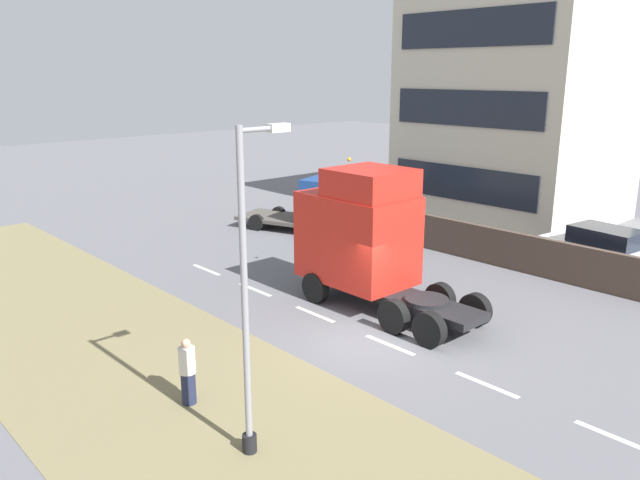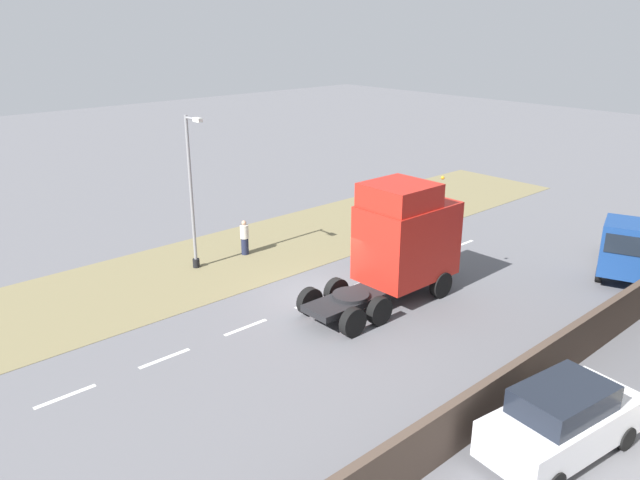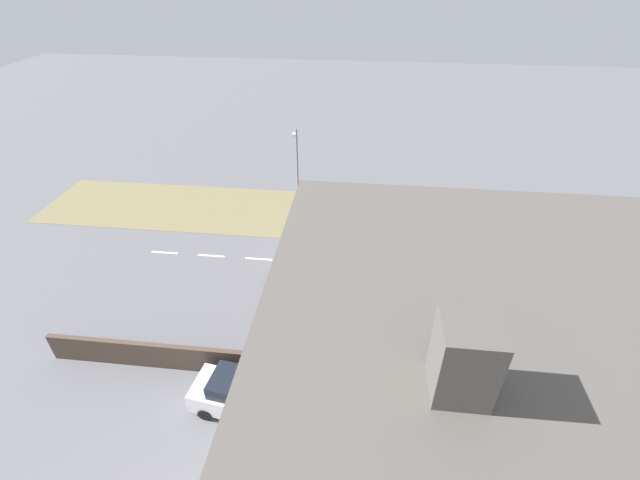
% 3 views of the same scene
% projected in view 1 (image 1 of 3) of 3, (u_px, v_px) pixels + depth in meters
% --- Properties ---
extents(ground_plane, '(120.00, 120.00, 0.00)m').
position_uv_depth(ground_plane, '(372.00, 338.00, 18.37)').
color(ground_plane, slate).
rests_on(ground_plane, ground).
extents(grass_verge, '(7.00, 44.00, 0.01)m').
position_uv_depth(grass_verge, '(196.00, 410.00, 14.44)').
color(grass_verge, olive).
rests_on(grass_verge, ground).
extents(lane_markings, '(0.16, 21.00, 0.00)m').
position_uv_depth(lane_markings, '(390.00, 345.00, 17.88)').
color(lane_markings, white).
rests_on(lane_markings, ground).
extents(boundary_wall, '(0.25, 24.00, 1.51)m').
position_uv_depth(boundary_wall, '(530.00, 255.00, 24.07)').
color(boundary_wall, '#4C3D33').
rests_on(boundary_wall, ground).
extents(building_block, '(9.34, 9.44, 13.27)m').
position_uv_depth(building_block, '(519.00, 102.00, 32.15)').
color(building_block, beige).
rests_on(building_block, ground).
extents(lorry_cab, '(2.61, 6.73, 4.74)m').
position_uv_depth(lorry_cab, '(363.00, 237.00, 20.56)').
color(lorry_cab, black).
rests_on(lorry_cab, ground).
extents(flatbed_truck, '(4.07, 6.17, 2.70)m').
position_uv_depth(flatbed_truck, '(320.00, 204.00, 30.04)').
color(flatbed_truck, navy).
rests_on(flatbed_truck, ground).
extents(parked_car, '(2.45, 4.67, 1.89)m').
position_uv_depth(parked_car, '(603.00, 252.00, 23.78)').
color(parked_car, silver).
rests_on(parked_car, ground).
extents(lamp_post, '(1.27, 0.30, 6.66)m').
position_uv_depth(lamp_post, '(249.00, 310.00, 12.09)').
color(lamp_post, black).
rests_on(lamp_post, ground).
extents(pedestrian, '(0.39, 0.39, 1.65)m').
position_uv_depth(pedestrian, '(188.00, 372.00, 14.52)').
color(pedestrian, '#1E233D').
rests_on(pedestrian, ground).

